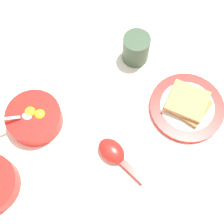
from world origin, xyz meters
TOP-DOWN VIEW (x-y plane):
  - ground_plane at (0.00, 0.00)m, footprint 3.00×3.00m
  - egg_bowl at (-0.21, -0.05)m, footprint 0.14×0.14m
  - toast_plate at (0.16, 0.10)m, footprint 0.20×0.20m
  - toast_sandwich at (0.16, 0.11)m, footprint 0.12×0.12m
  - soup_spoon at (0.02, -0.08)m, footprint 0.15×0.10m
  - drinking_cup at (-0.01, 0.22)m, footprint 0.08×0.08m

SIDE VIEW (x-z plane):
  - ground_plane at x=0.00m, z-range 0.00..0.00m
  - toast_plate at x=0.16m, z-range 0.00..0.02m
  - soup_spoon at x=0.02m, z-range 0.00..0.03m
  - egg_bowl at x=-0.21m, z-range -0.01..0.07m
  - toast_sandwich at x=0.16m, z-range 0.02..0.04m
  - drinking_cup at x=-0.01m, z-range 0.00..0.09m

